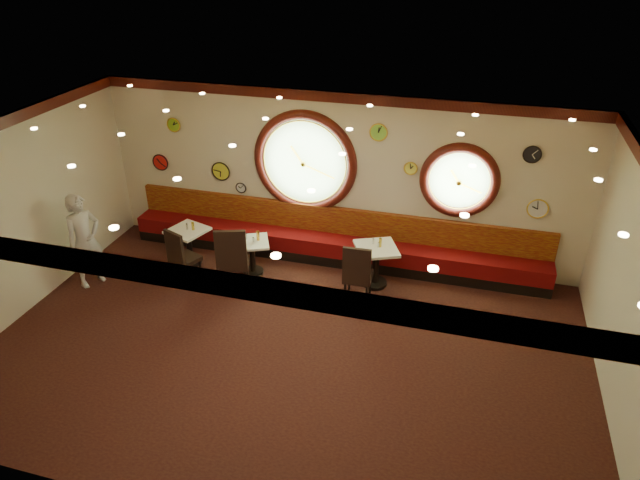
{
  "coord_description": "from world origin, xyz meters",
  "views": [
    {
      "loc": [
        2.34,
        -6.48,
        5.65
      ],
      "look_at": [
        0.3,
        0.8,
        1.5
      ],
      "focal_mm": 32.0,
      "sensor_mm": 36.0,
      "label": 1
    }
  ],
  "objects_px": {
    "table_b": "(252,253)",
    "condiment_a_salt": "(187,226)",
    "condiment_c_bottle": "(380,243)",
    "condiment_b_salt": "(246,236)",
    "table_c": "(376,261)",
    "chair_a": "(180,253)",
    "condiment_c_salt": "(373,241)",
    "condiment_b_bottle": "(258,236)",
    "condiment_c_pepper": "(378,245)",
    "condiment_a_bottle": "(193,226)",
    "waiter": "(85,241)",
    "chair_c": "(357,271)",
    "condiment_b_pepper": "(253,240)",
    "condiment_a_pepper": "(187,227)",
    "chair_b": "(232,256)",
    "table_a": "(189,242)"
  },
  "relations": [
    {
      "from": "chair_a",
      "to": "chair_c",
      "type": "distance_m",
      "value": 3.17
    },
    {
      "from": "chair_a",
      "to": "condiment_a_pepper",
      "type": "distance_m",
      "value": 0.71
    },
    {
      "from": "table_c",
      "to": "chair_c",
      "type": "relative_size",
      "value": 1.33
    },
    {
      "from": "chair_a",
      "to": "condiment_b_pepper",
      "type": "height_order",
      "value": "chair_a"
    },
    {
      "from": "condiment_a_bottle",
      "to": "condiment_b_bottle",
      "type": "bearing_deg",
      "value": 1.12
    },
    {
      "from": "waiter",
      "to": "condiment_c_bottle",
      "type": "bearing_deg",
      "value": -50.56
    },
    {
      "from": "condiment_a_salt",
      "to": "condiment_b_pepper",
      "type": "distance_m",
      "value": 1.35
    },
    {
      "from": "condiment_a_pepper",
      "to": "condiment_c_pepper",
      "type": "relative_size",
      "value": 1.07
    },
    {
      "from": "table_a",
      "to": "condiment_b_bottle",
      "type": "distance_m",
      "value": 1.42
    },
    {
      "from": "condiment_a_pepper",
      "to": "waiter",
      "type": "bearing_deg",
      "value": -141.26
    },
    {
      "from": "table_b",
      "to": "chair_c",
      "type": "bearing_deg",
      "value": -11.73
    },
    {
      "from": "condiment_c_salt",
      "to": "condiment_a_pepper",
      "type": "bearing_deg",
      "value": -174.97
    },
    {
      "from": "condiment_b_bottle",
      "to": "condiment_c_bottle",
      "type": "height_order",
      "value": "condiment_c_bottle"
    },
    {
      "from": "condiment_c_bottle",
      "to": "condiment_b_salt",
      "type": "bearing_deg",
      "value": -175.02
    },
    {
      "from": "chair_b",
      "to": "waiter",
      "type": "xyz_separation_m",
      "value": [
        -2.58,
        -0.42,
        0.14
      ]
    },
    {
      "from": "table_b",
      "to": "chair_c",
      "type": "height_order",
      "value": "chair_c"
    },
    {
      "from": "condiment_b_pepper",
      "to": "waiter",
      "type": "xyz_separation_m",
      "value": [
        -2.71,
        -1.07,
        0.15
      ]
    },
    {
      "from": "chair_b",
      "to": "condiment_c_bottle",
      "type": "height_order",
      "value": "chair_b"
    },
    {
      "from": "table_b",
      "to": "condiment_b_pepper",
      "type": "relative_size",
      "value": 9.27
    },
    {
      "from": "condiment_c_salt",
      "to": "condiment_b_bottle",
      "type": "distance_m",
      "value": 2.08
    },
    {
      "from": "condiment_c_bottle",
      "to": "condiment_b_pepper",
      "type": "bearing_deg",
      "value": -173.3
    },
    {
      "from": "table_c",
      "to": "condiment_a_bottle",
      "type": "height_order",
      "value": "condiment_a_bottle"
    },
    {
      "from": "chair_a",
      "to": "condiment_b_pepper",
      "type": "relative_size",
      "value": 7.48
    },
    {
      "from": "condiment_b_pepper",
      "to": "condiment_a_bottle",
      "type": "bearing_deg",
      "value": 177.45
    },
    {
      "from": "chair_b",
      "to": "condiment_c_bottle",
      "type": "xyz_separation_m",
      "value": [
        2.39,
        0.92,
        0.13
      ]
    },
    {
      "from": "condiment_c_pepper",
      "to": "condiment_a_bottle",
      "type": "distance_m",
      "value": 3.46
    },
    {
      "from": "table_c",
      "to": "chair_a",
      "type": "bearing_deg",
      "value": -165.6
    },
    {
      "from": "condiment_c_bottle",
      "to": "table_c",
      "type": "bearing_deg",
      "value": -147.4
    },
    {
      "from": "condiment_b_pepper",
      "to": "condiment_c_bottle",
      "type": "bearing_deg",
      "value": 6.7
    },
    {
      "from": "condiment_c_bottle",
      "to": "chair_b",
      "type": "bearing_deg",
      "value": -159.06
    },
    {
      "from": "condiment_a_bottle",
      "to": "condiment_c_bottle",
      "type": "distance_m",
      "value": 3.48
    },
    {
      "from": "condiment_b_bottle",
      "to": "condiment_c_salt",
      "type": "bearing_deg",
      "value": 7.12
    },
    {
      "from": "condiment_b_pepper",
      "to": "condiment_b_bottle",
      "type": "distance_m",
      "value": 0.11
    },
    {
      "from": "table_a",
      "to": "table_c",
      "type": "height_order",
      "value": "table_c"
    },
    {
      "from": "table_a",
      "to": "waiter",
      "type": "distance_m",
      "value": 1.82
    },
    {
      "from": "table_c",
      "to": "waiter",
      "type": "relative_size",
      "value": 0.53
    },
    {
      "from": "condiment_a_salt",
      "to": "condiment_a_pepper",
      "type": "bearing_deg",
      "value": -65.91
    },
    {
      "from": "chair_a",
      "to": "condiment_c_pepper",
      "type": "relative_size",
      "value": 7.21
    },
    {
      "from": "table_b",
      "to": "condiment_a_salt",
      "type": "height_order",
      "value": "condiment_a_salt"
    },
    {
      "from": "condiment_b_salt",
      "to": "condiment_c_salt",
      "type": "xyz_separation_m",
      "value": [
        2.29,
        0.28,
        0.09
      ]
    },
    {
      "from": "chair_c",
      "to": "condiment_b_salt",
      "type": "relative_size",
      "value": 6.15
    },
    {
      "from": "table_c",
      "to": "chair_c",
      "type": "xyz_separation_m",
      "value": [
        -0.19,
        -0.65,
        0.16
      ]
    },
    {
      "from": "condiment_a_salt",
      "to": "condiment_c_salt",
      "type": "xyz_separation_m",
      "value": [
        3.47,
        0.27,
        0.05
      ]
    },
    {
      "from": "condiment_a_bottle",
      "to": "waiter",
      "type": "height_order",
      "value": "waiter"
    },
    {
      "from": "chair_c",
      "to": "condiment_a_pepper",
      "type": "xyz_separation_m",
      "value": [
        -3.35,
        0.45,
        0.12
      ]
    },
    {
      "from": "condiment_a_pepper",
      "to": "condiment_b_bottle",
      "type": "distance_m",
      "value": 1.39
    },
    {
      "from": "chair_a",
      "to": "condiment_a_bottle",
      "type": "distance_m",
      "value": 0.71
    },
    {
      "from": "condiment_b_salt",
      "to": "condiment_b_bottle",
      "type": "relative_size",
      "value": 0.63
    },
    {
      "from": "condiment_a_salt",
      "to": "condiment_b_salt",
      "type": "distance_m",
      "value": 1.18
    },
    {
      "from": "condiment_a_salt",
      "to": "condiment_c_pepper",
      "type": "xyz_separation_m",
      "value": [
        3.59,
        0.17,
        0.04
      ]
    }
  ]
}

